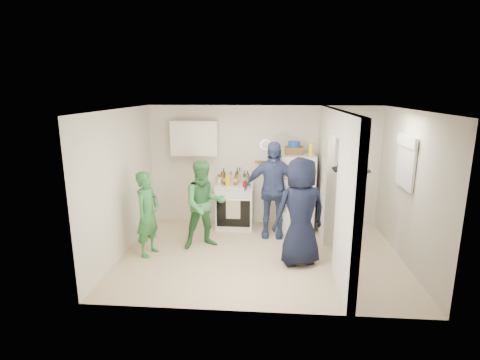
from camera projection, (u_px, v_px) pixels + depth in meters
The scene contains 38 objects.
floor at pixel (260, 256), 6.51m from camera, with size 4.80×4.80×0.00m, color beige.
wall_back at pixel (263, 166), 7.86m from camera, with size 4.80×4.80×0.00m, color silver.
wall_front at pixel (258, 221), 4.56m from camera, with size 4.80×4.80×0.00m, color silver.
wall_left at pixel (121, 183), 6.39m from camera, with size 3.40×3.40×0.00m, color silver.
wall_right at pixel (410, 189), 6.03m from camera, with size 3.40×3.40×0.00m, color silver.
ceiling at pixel (262, 110), 5.92m from camera, with size 4.80×4.80×0.00m, color white.
partition_pier_back at pixel (325, 173), 7.19m from camera, with size 0.12×1.20×2.50m, color silver.
partition_pier_front at pixel (348, 208), 5.06m from camera, with size 0.12×1.20×2.50m, color silver.
partition_header at pixel (338, 123), 5.87m from camera, with size 0.12×1.00×0.40m, color silver.
stove at pixel (235, 206), 7.77m from camera, with size 0.77×0.64×0.92m, color white.
upper_cabinet at pixel (195, 138), 7.65m from camera, with size 0.95×0.34×0.70m, color silver.
fridge at pixel (298, 193), 7.57m from camera, with size 0.64×0.62×1.56m, color white.
wicker_basket at pixel (294, 151), 7.42m from camera, with size 0.35×0.25×0.15m, color brown.
blue_bowl at pixel (294, 144), 7.39m from camera, with size 0.24×0.24×0.11m, color navy.
yellow_cup_stack_top at pixel (311, 149), 7.24m from camera, with size 0.09×0.09×0.25m, color yellow.
wall_clock at pixel (266, 145), 7.73m from camera, with size 0.22×0.22×0.03m, color white.
spice_shelf at pixel (263, 162), 7.79m from camera, with size 0.35×0.08×0.03m, color olive.
nook_window at pixel (407, 162), 6.13m from camera, with size 0.03×0.70×0.80m, color black.
nook_window_frame at pixel (406, 162), 6.13m from camera, with size 0.04×0.76×0.86m, color white.
nook_valance at pixel (407, 141), 6.05m from camera, with size 0.04×0.82×0.18m, color white.
yellow_cup_stack_stove at pixel (228, 181), 7.43m from camera, with size 0.09×0.09×0.25m, color yellow.
red_cup at pixel (245, 184), 7.44m from camera, with size 0.09×0.09×0.12m, color #AD0B0D.
person_green_left at pixel (148, 214), 6.40m from camera, with size 0.54×0.35×1.48m, color #2E7539.
person_green_center at pixel (204, 204), 6.71m from camera, with size 0.78×0.61×1.61m, color #3A8641.
person_denim at pixel (272, 190), 7.19m from camera, with size 1.10×0.46×1.87m, color #364877.
person_navy at pixel (300, 212), 6.02m from camera, with size 0.87×0.57×1.79m, color black.
person_nook at pixel (348, 206), 6.43m from camera, with size 1.11×0.64×1.73m, color black.
bottle_a at pixel (222, 177), 7.76m from camera, with size 0.06×0.06×0.24m, color brown.
bottle_b at pixel (225, 178), 7.57m from camera, with size 0.06×0.06×0.27m, color #1B4D19.
bottle_c at pixel (231, 177), 7.77m from camera, with size 0.07×0.07×0.25m, color #989DA5.
bottle_d at pixel (236, 179), 7.58m from camera, with size 0.08×0.08×0.26m, color brown.
bottle_e at pixel (240, 175), 7.80m from camera, with size 0.06×0.06×0.32m, color #AAB0BC.
bottle_f at pixel (244, 178), 7.62m from camera, with size 0.06×0.06×0.29m, color #163D1D.
bottle_g at pixel (247, 177), 7.74m from camera, with size 0.07×0.07×0.25m, color olive.
bottle_h at pixel (219, 180), 7.52m from camera, with size 0.07×0.07×0.24m, color #B7BFC5.
bottle_i at pixel (237, 175), 7.72m from camera, with size 0.06×0.06×0.33m, color brown.
bottle_j at pixel (249, 180), 7.49m from camera, with size 0.06×0.06×0.25m, color #1F5A31.
bottle_k at pixel (224, 176), 7.70m from camera, with size 0.08×0.08×0.32m, color #965522.
Camera 1 is at (0.12, -6.02, 2.81)m, focal length 28.00 mm.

